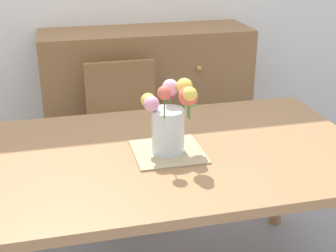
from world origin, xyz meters
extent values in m
cube|color=#9E7047|center=(0.00, 0.00, 0.74)|extent=(1.61, 1.01, 0.04)
cylinder|color=#9E7047|center=(-0.72, 0.42, 0.36)|extent=(0.07, 0.07, 0.72)
cylinder|color=#9E7047|center=(0.72, 0.42, 0.36)|extent=(0.07, 0.07, 0.72)
cube|color=olive|center=(-0.09, 0.76, 0.46)|extent=(0.42, 0.42, 0.04)
cylinder|color=olive|center=(0.09, 0.58, 0.22)|extent=(0.04, 0.04, 0.44)
cylinder|color=olive|center=(-0.27, 0.58, 0.22)|extent=(0.04, 0.04, 0.44)
cylinder|color=olive|center=(0.09, 0.94, 0.22)|extent=(0.04, 0.04, 0.44)
cylinder|color=olive|center=(-0.27, 0.94, 0.22)|extent=(0.04, 0.04, 0.44)
cube|color=olive|center=(-0.09, 0.96, 0.69)|extent=(0.42, 0.04, 0.42)
cube|color=olive|center=(0.14, 1.33, 0.50)|extent=(1.40, 0.44, 1.00)
sphere|color=#B7933D|center=(-0.16, 1.10, 0.78)|extent=(0.04, 0.04, 0.04)
sphere|color=#B7933D|center=(0.44, 1.10, 0.78)|extent=(0.04, 0.04, 0.04)
sphere|color=#B7933D|center=(-0.16, 1.10, 0.38)|extent=(0.04, 0.04, 0.04)
sphere|color=#B7933D|center=(0.44, 1.10, 0.38)|extent=(0.04, 0.04, 0.04)
cube|color=tan|center=(-0.04, -0.02, 0.76)|extent=(0.28, 0.28, 0.01)
cylinder|color=silver|center=(-0.04, -0.02, 0.86)|extent=(0.14, 0.14, 0.18)
sphere|color=white|center=(0.05, 0.03, 0.99)|extent=(0.07, 0.07, 0.07)
cylinder|color=#478438|center=(0.05, 0.03, 0.96)|extent=(0.01, 0.01, 0.05)
sphere|color=#EFD14C|center=(-0.11, 0.05, 0.97)|extent=(0.06, 0.06, 0.06)
cylinder|color=#478438|center=(-0.11, 0.05, 0.95)|extent=(0.01, 0.01, 0.03)
sphere|color=#EFD14C|center=(0.03, 0.01, 1.03)|extent=(0.07, 0.07, 0.07)
cylinder|color=#478438|center=(0.03, 0.01, 0.99)|extent=(0.01, 0.01, 0.10)
sphere|color=#EA9EBC|center=(-0.10, 0.02, 0.97)|extent=(0.05, 0.05, 0.05)
cylinder|color=#478438|center=(-0.10, 0.02, 0.95)|extent=(0.01, 0.01, 0.03)
sphere|color=#D12D66|center=(-0.01, 0.09, 0.98)|extent=(0.06, 0.06, 0.06)
cylinder|color=#478438|center=(-0.01, 0.09, 0.96)|extent=(0.01, 0.01, 0.04)
sphere|color=#E55B4C|center=(0.02, -0.09, 1.02)|extent=(0.08, 0.08, 0.08)
cylinder|color=#478438|center=(0.02, -0.09, 0.98)|extent=(0.01, 0.01, 0.09)
sphere|color=#EFD14C|center=(0.02, -0.12, 1.04)|extent=(0.06, 0.06, 0.06)
cylinder|color=#478438|center=(0.02, -0.12, 0.99)|extent=(0.01, 0.01, 0.10)
sphere|color=#EA9EBC|center=(-0.11, -0.01, 0.98)|extent=(0.06, 0.06, 0.06)
cylinder|color=#478438|center=(-0.11, -0.01, 0.96)|extent=(0.01, 0.01, 0.04)
sphere|color=#EA9EBC|center=(-0.01, 0.05, 1.02)|extent=(0.07, 0.07, 0.07)
cylinder|color=#478438|center=(-0.01, 0.05, 0.98)|extent=(0.01, 0.01, 0.08)
sphere|color=#E55B4C|center=(-0.07, -0.08, 1.04)|extent=(0.05, 0.05, 0.05)
cylinder|color=#478438|center=(-0.07, -0.08, 0.99)|extent=(0.01, 0.01, 0.10)
ellipsoid|color=#478438|center=(0.05, 0.02, 0.95)|extent=(0.07, 0.05, 0.01)
ellipsoid|color=#478438|center=(0.06, 0.01, 0.95)|extent=(0.07, 0.04, 0.02)
ellipsoid|color=#478438|center=(0.04, 0.01, 0.98)|extent=(0.07, 0.05, 0.04)
camera|label=1|loc=(-0.47, -1.75, 1.62)|focal=50.95mm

